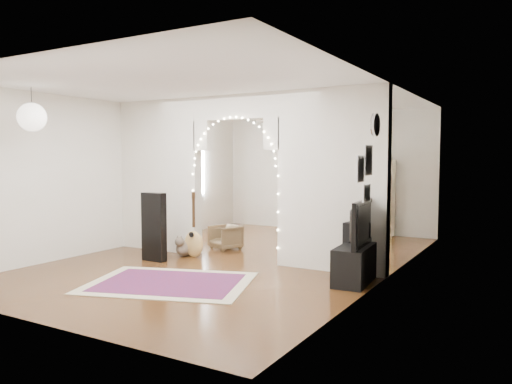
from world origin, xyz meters
The scene contains 25 objects.
floor centered at (0.00, 0.00, 0.00)m, with size 7.50×7.50×0.00m, color black.
ceiling centered at (0.00, 0.00, 2.70)m, with size 5.00×7.50×0.02m, color white.
wall_back centered at (0.00, 3.75, 1.35)m, with size 5.00×0.02×2.70m, color silver.
wall_front centered at (0.00, -3.75, 1.35)m, with size 5.00×0.02×2.70m, color silver.
wall_left centered at (-2.50, 0.00, 1.35)m, with size 0.02×7.50×2.70m, color silver.
wall_right centered at (2.50, 0.00, 1.35)m, with size 0.02×7.50×2.70m, color silver.
divider_wall centered at (0.00, 0.00, 1.42)m, with size 5.00×0.20×2.70m.
fairy_lights centered at (0.00, -0.13, 1.55)m, with size 1.64×0.04×1.60m, color #FFEABF, non-canonical shape.
window centered at (-2.47, 1.80, 1.50)m, with size 0.04×1.20×1.40m, color white.
wall_clock centered at (2.48, -0.60, 2.10)m, with size 0.31×0.31×0.03m, color white.
picture_frames centered at (2.48, -1.00, 1.50)m, with size 0.02×0.50×0.70m, color white, non-canonical shape.
paper_lantern centered at (-1.90, -2.40, 2.25)m, with size 0.40×0.40×0.40m, color white.
ceiling_fan centered at (0.00, 2.00, 2.40)m, with size 1.10×1.10×0.30m, color #AE833A, non-canonical shape.
area_rug centered at (0.07, -1.82, 0.01)m, with size 2.11×1.60×0.02m, color maroon.
guitar_case centered at (-1.09, -0.82, 0.56)m, with size 0.43×0.14×1.11m, color black.
acoustic_guitar centered at (-0.72, -0.25, 0.41)m, with size 0.38×0.16×0.93m.
tabby_cat centered at (-0.91, -0.27, 0.15)m, with size 0.27×0.57×0.37m.
floor_speaker centered at (2.12, -0.25, 0.39)m, with size 0.34×0.31×0.77m.
media_console centered at (2.20, -0.50, 0.25)m, with size 0.40×1.00×0.50m, color black.
tv centered at (2.20, -0.50, 0.81)m, with size 1.07×0.14×0.62m, color black.
bookcase centered at (0.83, 3.50, 0.83)m, with size 1.61×0.41×1.65m, color beige.
dining_table centered at (0.40, 3.30, 0.68)m, with size 1.27×0.90×0.76m.
flower_vase centered at (0.40, 3.30, 0.85)m, with size 0.18×0.18×0.19m, color white.
dining_chair_left centered at (-0.11, 2.75, 0.26)m, with size 0.57×0.58×0.53m, color brown.
dining_chair_right centered at (-0.65, 0.60, 0.22)m, with size 0.48×0.49×0.45m, color brown.
Camera 1 is at (4.38, -6.92, 1.69)m, focal length 35.00 mm.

